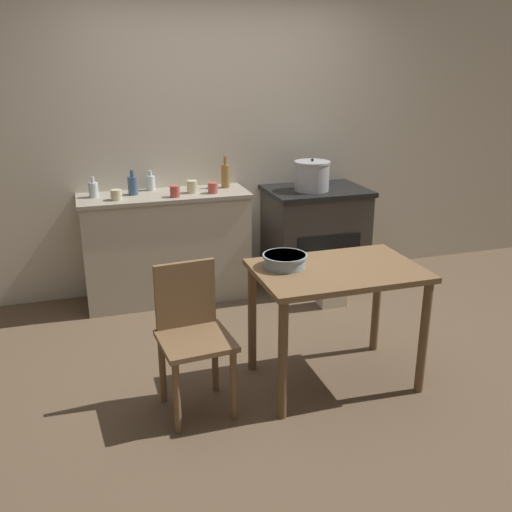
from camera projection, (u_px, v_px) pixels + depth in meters
The scene contains 17 objects.
ground_plane at pixel (277, 359), 3.95m from camera, with size 14.00×14.00×0.00m, color brown.
wall_back at pixel (217, 143), 4.96m from camera, with size 8.00×0.07×2.55m.
counter_cabinet at pixel (167, 247), 4.83m from camera, with size 1.39×0.51×0.92m.
stove at pixel (315, 237), 5.14m from camera, with size 0.87×0.67×0.89m.
work_table at pixel (337, 287), 3.49m from camera, with size 1.01×0.67×0.77m.
chair at pixel (192, 332), 3.29m from camera, with size 0.43×0.43×0.87m.
flour_sack at pixel (332, 283), 4.76m from camera, with size 0.22×0.16×0.39m, color beige.
stock_pot at pixel (312, 176), 4.89m from camera, with size 0.31×0.31×0.28m.
mixing_bowl_large at pixel (285, 260), 3.46m from camera, with size 0.27×0.27×0.08m.
bottle_far_left at pixel (133, 185), 4.62m from camera, with size 0.08×0.08×0.20m.
bottle_left at pixel (225, 175), 4.87m from camera, with size 0.07×0.07×0.27m.
bottle_mid_left at pixel (93, 189), 4.54m from camera, with size 0.08×0.08×0.16m.
bottle_center_left at pixel (151, 183), 4.79m from camera, with size 0.07×0.07×0.17m.
cup_center at pixel (213, 188), 4.68m from camera, with size 0.08×0.08×0.09m, color #B74C42.
cup_center_right at pixel (116, 195), 4.46m from camera, with size 0.09×0.09×0.08m, color beige.
cup_mid_right at pixel (175, 191), 4.55m from camera, with size 0.08×0.08×0.09m, color #B74C42.
cup_right at pixel (192, 187), 4.69m from camera, with size 0.08×0.08×0.10m, color beige.
Camera 1 is at (-1.20, -3.29, 1.96)m, focal length 40.00 mm.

